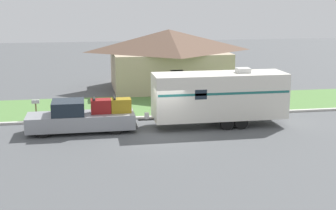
# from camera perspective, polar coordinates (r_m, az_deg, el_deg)

# --- Properties ---
(ground_plane) EXTENTS (120.00, 120.00, 0.00)m
(ground_plane) POSITION_cam_1_polar(r_m,az_deg,el_deg) (26.76, -0.60, -3.58)
(ground_plane) COLOR #515456
(curb_strip) EXTENTS (80.00, 0.30, 0.14)m
(curb_strip) POSITION_cam_1_polar(r_m,az_deg,el_deg) (30.32, -1.76, -1.48)
(curb_strip) COLOR beige
(curb_strip) RESTS_ON ground_plane
(lawn_strip) EXTENTS (80.00, 7.00, 0.03)m
(lawn_strip) POSITION_cam_1_polar(r_m,az_deg,el_deg) (33.85, -2.65, -0.06)
(lawn_strip) COLOR #568442
(lawn_strip) RESTS_ON ground_plane
(house_across_street) EXTENTS (10.31, 7.77, 5.03)m
(house_across_street) POSITION_cam_1_polar(r_m,az_deg,el_deg) (40.25, 0.09, 5.77)
(house_across_street) COLOR tan
(house_across_street) RESTS_ON ground_plane
(pickup_truck) EXTENTS (6.26, 1.98, 2.01)m
(pickup_truck) POSITION_cam_1_polar(r_m,az_deg,el_deg) (27.47, -10.44, -1.49)
(pickup_truck) COLOR black
(pickup_truck) RESTS_ON ground_plane
(travel_trailer) EXTENTS (8.95, 2.38, 3.50)m
(travel_trailer) POSITION_cam_1_polar(r_m,az_deg,el_deg) (28.35, 6.30, 1.15)
(travel_trailer) COLOR black
(travel_trailer) RESTS_ON ground_plane
(mailbox) EXTENTS (0.48, 0.20, 1.32)m
(mailbox) POSITION_cam_1_polar(r_m,az_deg,el_deg) (30.75, -15.83, 0.05)
(mailbox) COLOR brown
(mailbox) RESTS_ON ground_plane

